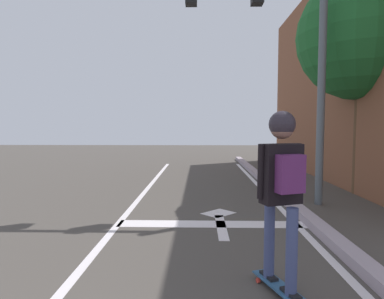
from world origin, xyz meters
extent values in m
cube|color=silver|center=(0.28, 6.00, 0.00)|extent=(0.12, 20.00, 0.01)
cube|color=silver|center=(3.31, 6.00, 0.00)|extent=(0.12, 20.00, 0.01)
cube|color=silver|center=(1.87, 7.11, 0.00)|extent=(3.18, 0.40, 0.01)
cube|color=silver|center=(2.03, 6.98, 0.00)|extent=(0.16, 1.40, 0.01)
cube|color=silver|center=(2.03, 7.83, 0.00)|extent=(0.71, 0.71, 0.01)
cube|color=#A4949D|center=(3.56, 6.00, 0.07)|extent=(0.24, 24.00, 0.14)
cube|color=#2E577F|center=(2.47, 4.77, 0.07)|extent=(0.43, 0.79, 0.02)
cube|color=#B2B2B7|center=(2.38, 5.02, 0.06)|extent=(0.15, 0.10, 0.01)
cylinder|color=red|center=(2.30, 4.99, 0.03)|extent=(0.05, 0.06, 0.05)
cylinder|color=red|center=(2.46, 5.05, 0.03)|extent=(0.05, 0.06, 0.05)
cylinder|color=#3F4876|center=(2.40, 4.96, 0.50)|extent=(0.11, 0.11, 0.83)
cube|color=black|center=(2.40, 4.96, 0.10)|extent=(0.17, 0.26, 0.03)
cylinder|color=#3F4876|center=(2.53, 4.59, 0.50)|extent=(0.11, 0.11, 0.83)
cube|color=black|center=(2.53, 4.59, 0.10)|extent=(0.17, 0.26, 0.03)
cube|color=black|center=(2.47, 4.77, 1.21)|extent=(0.43, 0.30, 0.59)
cylinder|color=black|center=(2.26, 4.73, 1.23)|extent=(0.07, 0.09, 0.53)
cylinder|color=black|center=(2.65, 4.87, 1.23)|extent=(0.07, 0.11, 0.54)
sphere|color=#885F52|center=(2.47, 4.77, 1.66)|extent=(0.23, 0.23, 0.23)
sphere|color=#2C252E|center=(2.47, 4.77, 1.69)|extent=(0.26, 0.26, 0.26)
cube|color=#5C255D|center=(2.51, 4.64, 1.23)|extent=(0.29, 0.22, 0.36)
cylinder|color=#576066|center=(4.20, 8.61, 2.58)|extent=(0.16, 0.16, 5.16)
cylinder|color=brown|center=(5.57, 9.80, 1.45)|extent=(0.25, 0.25, 2.90)
sphere|color=#21662D|center=(5.57, 9.80, 3.83)|extent=(3.08, 3.08, 3.08)
camera|label=1|loc=(1.67, 1.51, 1.68)|focal=31.39mm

